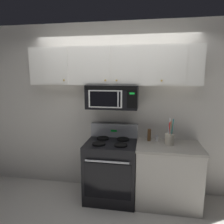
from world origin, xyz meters
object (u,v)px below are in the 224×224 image
utensil_crock_cream (169,138)px  pepper_mill (149,135)px  over_range_microwave (113,97)px  stove_range (111,169)px  salt_shaker (157,138)px

utensil_crock_cream → pepper_mill: utensil_crock_cream is taller
over_range_microwave → utensil_crock_cream: size_ratio=1.90×
utensil_crock_cream → stove_range: bearing=-177.3°
stove_range → salt_shaker: 0.85m
pepper_mill → utensil_crock_cream: bearing=-23.7°
over_range_microwave → pepper_mill: over_range_microwave is taller
over_range_microwave → salt_shaker: 0.93m
over_range_microwave → utensil_crock_cream: over_range_microwave is taller
salt_shaker → utensil_crock_cream: bearing=-36.7°
stove_range → utensil_crock_cream: (0.85, 0.04, 0.53)m
over_range_microwave → salt_shaker: bearing=4.3°
stove_range → over_range_microwave: size_ratio=1.47×
stove_range → salt_shaker: size_ratio=12.05×
over_range_microwave → salt_shaker: (0.68, 0.05, -0.63)m
utensil_crock_cream → salt_shaker: bearing=143.3°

